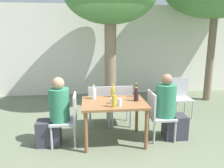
{
  "coord_description": "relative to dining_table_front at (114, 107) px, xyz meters",
  "views": [
    {
      "loc": [
        -0.45,
        -3.6,
        1.86
      ],
      "look_at": [
        0.0,
        0.3,
        0.99
      ],
      "focal_mm": 35.0,
      "sensor_mm": 36.0,
      "label": 1
    }
  ],
  "objects": [
    {
      "name": "drinking_glass_1",
      "position": [
        -0.04,
        -0.1,
        0.15
      ],
      "size": [
        0.07,
        0.07,
        0.1
      ],
      "color": "silver",
      "rests_on": "dining_table_front"
    },
    {
      "name": "wine_bottle_3",
      "position": [
        0.45,
        0.27,
        0.2
      ],
      "size": [
        0.06,
        0.06,
        0.26
      ],
      "color": "#331923",
      "rests_on": "dining_table_front"
    },
    {
      "name": "patio_chair_4",
      "position": [
        1.72,
        1.15,
        -0.14
      ],
      "size": [
        0.44,
        0.44,
        0.89
      ],
      "color": "#B2B2B7",
      "rests_on": "ground_plane"
    },
    {
      "name": "cafe_building_wall",
      "position": [
        0.0,
        3.38,
        0.76
      ],
      "size": [
        10.0,
        0.08,
        2.8
      ],
      "color": "white",
      "rests_on": "ground_plane"
    },
    {
      "name": "oil_cruet_1",
      "position": [
        0.01,
        0.3,
        0.19
      ],
      "size": [
        0.07,
        0.07,
        0.25
      ],
      "color": "gold",
      "rests_on": "dining_table_front"
    },
    {
      "name": "person_seated_0",
      "position": [
        -1.02,
        -0.0,
        -0.11
      ],
      "size": [
        0.57,
        0.34,
        1.19
      ],
      "rotation": [
        0.0,
        0.0,
        -1.57
      ],
      "color": "#383842",
      "rests_on": "ground_plane"
    },
    {
      "name": "wine_bottle_0",
      "position": [
        0.39,
        0.01,
        0.19
      ],
      "size": [
        0.08,
        0.08,
        0.24
      ],
      "color": "#331923",
      "rests_on": "dining_table_front"
    },
    {
      "name": "drinking_glass_0",
      "position": [
        0.06,
        -0.24,
        0.16
      ],
      "size": [
        0.08,
        0.08,
        0.12
      ],
      "color": "white",
      "rests_on": "dining_table_front"
    },
    {
      "name": "patio_chair_2",
      "position": [
        -0.22,
        0.64,
        -0.14
      ],
      "size": [
        0.44,
        0.44,
        0.89
      ],
      "rotation": [
        0.0,
        0.0,
        3.14
      ],
      "color": "#B2B2B7",
      "rests_on": "ground_plane"
    },
    {
      "name": "patio_chair_1",
      "position": [
        0.79,
        0.0,
        -0.14
      ],
      "size": [
        0.44,
        0.44,
        0.89
      ],
      "rotation": [
        0.0,
        0.0,
        1.57
      ],
      "color": "#B2B2B7",
      "rests_on": "ground_plane"
    },
    {
      "name": "water_bottle_2",
      "position": [
        -0.34,
        0.22,
        0.2
      ],
      "size": [
        0.08,
        0.08,
        0.26
      ],
      "color": "silver",
      "rests_on": "dining_table_front"
    },
    {
      "name": "dining_table_front",
      "position": [
        0.0,
        0.0,
        0.0
      ],
      "size": [
        1.11,
        0.82,
        0.74
      ],
      "color": "brown",
      "rests_on": "ground_plane"
    },
    {
      "name": "ground_plane",
      "position": [
        0.0,
        0.0,
        -0.64
      ],
      "size": [
        30.0,
        30.0,
        0.0
      ],
      "primitive_type": "plane",
      "color": "#667056"
    },
    {
      "name": "patio_chair_3",
      "position": [
        0.22,
        0.64,
        -0.14
      ],
      "size": [
        0.44,
        0.44,
        0.89
      ],
      "rotation": [
        0.0,
        0.0,
        3.14
      ],
      "color": "#B2B2B7",
      "rests_on": "ground_plane"
    },
    {
      "name": "person_seated_1",
      "position": [
        1.02,
        -0.0,
        -0.09
      ],
      "size": [
        0.58,
        0.35,
        1.21
      ],
      "rotation": [
        0.0,
        0.0,
        1.57
      ],
      "color": "#383842",
      "rests_on": "ground_plane"
    },
    {
      "name": "patio_chair_0",
      "position": [
        -0.79,
        0.0,
        -0.14
      ],
      "size": [
        0.44,
        0.44,
        0.89
      ],
      "rotation": [
        0.0,
        0.0,
        -1.57
      ],
      "color": "#B2B2B7",
      "rests_on": "ground_plane"
    },
    {
      "name": "oil_cruet_4",
      "position": [
        -0.04,
        -0.28,
        0.2
      ],
      "size": [
        0.07,
        0.07,
        0.27
      ],
      "color": "gold",
      "rests_on": "dining_table_front"
    }
  ]
}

